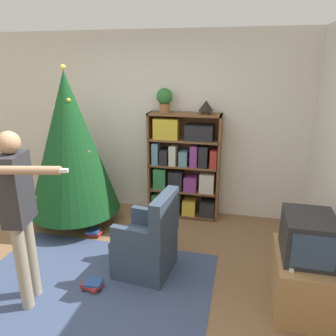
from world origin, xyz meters
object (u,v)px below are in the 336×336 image
(armchair, at_px, (148,245))
(table_lamp, at_px, (206,106))
(television, at_px, (308,237))
(christmas_tree, at_px, (70,144))
(potted_plant, at_px, (165,98))
(standing_person, at_px, (19,207))
(bookshelf, at_px, (183,168))

(armchair, bearing_deg, table_lamp, 171.34)
(television, xyz_separation_m, christmas_tree, (-2.82, 1.03, 0.43))
(table_lamp, bearing_deg, potted_plant, 180.00)
(television, bearing_deg, potted_plant, 136.06)
(christmas_tree, xyz_separation_m, potted_plant, (1.13, 0.60, 0.56))
(television, height_order, armchair, armchair)
(standing_person, bearing_deg, armchair, 114.47)
(potted_plant, bearing_deg, standing_person, -110.02)
(christmas_tree, xyz_separation_m, table_lamp, (1.70, 0.60, 0.47))
(television, relative_size, armchair, 0.57)
(bookshelf, bearing_deg, television, -48.87)
(armchair, distance_m, table_lamp, 1.98)
(bookshelf, relative_size, table_lamp, 7.57)
(christmas_tree, bearing_deg, television, -20.00)
(bookshelf, distance_m, standing_person, 2.40)
(bookshelf, height_order, table_lamp, table_lamp)
(armchair, bearing_deg, bookshelf, -177.43)
(christmas_tree, relative_size, table_lamp, 10.76)
(bookshelf, xyz_separation_m, christmas_tree, (-1.41, -0.60, 0.41))
(television, distance_m, christmas_tree, 3.04)
(television, bearing_deg, christmas_tree, 160.00)
(standing_person, relative_size, potted_plant, 5.01)
(christmas_tree, relative_size, standing_person, 1.31)
(television, distance_m, standing_person, 2.54)
(bookshelf, height_order, christmas_tree, christmas_tree)
(armchair, height_order, potted_plant, potted_plant)
(christmas_tree, bearing_deg, armchair, -33.01)
(bookshelf, bearing_deg, table_lamp, 1.24)
(bookshelf, xyz_separation_m, armchair, (-0.11, -1.44, -0.41))
(television, relative_size, christmas_tree, 0.24)
(bookshelf, height_order, potted_plant, potted_plant)
(potted_plant, height_order, table_lamp, potted_plant)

